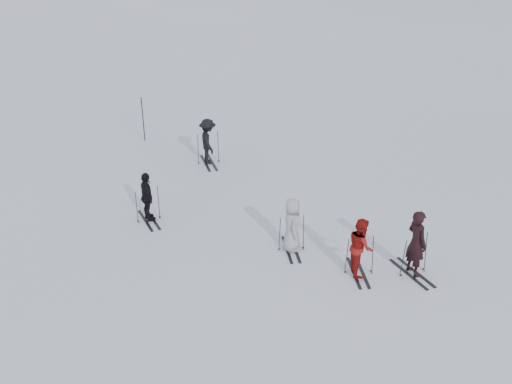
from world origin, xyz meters
The scene contains 12 objects.
ground centered at (0.00, 0.00, 0.00)m, with size 120.00×120.00×0.00m, color silver.
skier_near_dark centered at (3.57, -2.99, 0.96)m, with size 0.70×0.46×1.92m, color black.
skier_red centered at (2.11, -2.65, 0.83)m, with size 0.81×0.63×1.67m, color maroon.
skier_grey centered at (0.62, -1.06, 0.82)m, with size 0.81×0.52×1.65m, color #A2A7AC.
skier_uphill_left centered at (-3.42, 1.69, 0.82)m, with size 0.97×0.40×1.65m, color black.
skier_uphill_far centered at (-0.84, 6.07, 0.91)m, with size 1.17×0.67×1.81m, color black.
skis_near_dark centered at (3.57, -2.99, 0.62)m, with size 0.90×1.70×1.24m, color black, non-canonical shape.
skis_red centered at (2.11, -2.65, 0.59)m, with size 0.85×1.61×1.17m, color black, non-canonical shape.
skis_grey centered at (0.62, -1.06, 0.58)m, with size 0.84×1.59×1.16m, color black, non-canonical shape.
skis_uphill_left centered at (-3.42, 1.69, 0.59)m, with size 0.86×1.62×1.18m, color black, non-canonical shape.
skis_uphill_far centered at (-0.84, 6.07, 0.66)m, with size 0.96×1.82×1.33m, color black, non-canonical shape.
piste_marker centered at (-3.25, 9.24, 0.98)m, with size 0.04×0.04×1.97m, color black.
Camera 1 is at (-3.48, -15.02, 8.89)m, focal length 40.00 mm.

